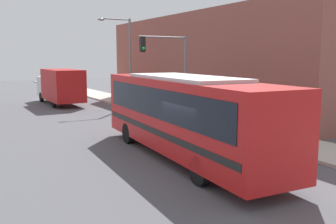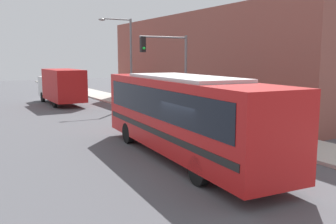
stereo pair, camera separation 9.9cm
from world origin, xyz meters
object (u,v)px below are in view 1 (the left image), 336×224
at_px(fire_hydrant, 248,129).
at_px(traffic_light_pole, 170,63).
at_px(pedestrian_near_corner, 146,96).
at_px(delivery_truck, 60,85).
at_px(city_bus, 184,111).
at_px(street_lamp, 126,54).

height_order(fire_hydrant, traffic_light_pole, traffic_light_pole).
distance_m(traffic_light_pole, pedestrian_near_corner, 7.56).
distance_m(delivery_truck, pedestrian_near_corner, 8.12).
bearing_deg(delivery_truck, city_bus, -90.53).
relative_size(delivery_truck, street_lamp, 1.12).
xyz_separation_m(fire_hydrant, pedestrian_near_corner, (0.78, 12.85, 0.52)).
relative_size(street_lamp, pedestrian_near_corner, 3.96).
bearing_deg(delivery_truck, pedestrian_near_corner, -49.66).
relative_size(city_bus, pedestrian_near_corner, 6.50).
distance_m(city_bus, fire_hydrant, 5.02).
relative_size(fire_hydrant, pedestrian_near_corner, 0.44).
bearing_deg(fire_hydrant, pedestrian_near_corner, 86.51).
xyz_separation_m(traffic_light_pole, pedestrian_near_corner, (1.75, 6.83, -2.73)).
bearing_deg(city_bus, fire_hydrant, 19.90).
distance_m(delivery_truck, traffic_light_pole, 13.62).
xyz_separation_m(city_bus, street_lamp, (4.50, 15.85, 2.43)).
height_order(city_bus, street_lamp, street_lamp).
xyz_separation_m(delivery_truck, fire_hydrant, (4.46, -19.02, -1.14)).
bearing_deg(traffic_light_pole, delivery_truck, 105.01).
bearing_deg(pedestrian_near_corner, delivery_truck, 130.34).
bearing_deg(fire_hydrant, city_bus, -164.31).
relative_size(city_bus, fire_hydrant, 14.77).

